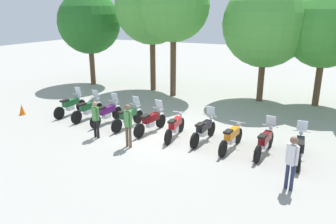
# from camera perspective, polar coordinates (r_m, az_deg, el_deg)

# --- Properties ---
(ground_plane) EXTENTS (80.00, 80.00, 0.00)m
(ground_plane) POSITION_cam_1_polar(r_m,az_deg,el_deg) (14.17, -0.90, -4.02)
(ground_plane) COLOR #9E9B93
(motorcycle_0) EXTENTS (0.62, 2.19, 1.37)m
(motorcycle_0) POSITION_cam_1_polar(r_m,az_deg,el_deg) (17.43, -16.78, 1.14)
(motorcycle_0) COLOR black
(motorcycle_0) RESTS_ON ground_plane
(motorcycle_1) EXTENTS (0.62, 2.19, 1.37)m
(motorcycle_1) POSITION_cam_1_polar(r_m,az_deg,el_deg) (16.54, -13.93, 0.51)
(motorcycle_1) COLOR black
(motorcycle_1) RESTS_ON ground_plane
(motorcycle_2) EXTENTS (0.62, 2.19, 1.37)m
(motorcycle_2) POSITION_cam_1_polar(r_m,az_deg,el_deg) (15.71, -10.71, -0.16)
(motorcycle_2) COLOR black
(motorcycle_2) RESTS_ON ground_plane
(motorcycle_3) EXTENTS (0.64, 2.19, 1.37)m
(motorcycle_3) POSITION_cam_1_polar(r_m,az_deg,el_deg) (14.98, -7.03, -0.85)
(motorcycle_3) COLOR black
(motorcycle_3) RESTS_ON ground_plane
(motorcycle_4) EXTENTS (0.69, 2.18, 1.37)m
(motorcycle_4) POSITION_cam_1_polar(r_m,az_deg,el_deg) (14.30, -3.03, -1.63)
(motorcycle_4) COLOR black
(motorcycle_4) RESTS_ON ground_plane
(motorcycle_5) EXTENTS (0.62, 2.19, 0.99)m
(motorcycle_5) POSITION_cam_1_polar(r_m,az_deg,el_deg) (13.69, 1.26, -2.55)
(motorcycle_5) COLOR black
(motorcycle_5) RESTS_ON ground_plane
(motorcycle_6) EXTENTS (0.62, 2.19, 1.37)m
(motorcycle_6) POSITION_cam_1_polar(r_m,az_deg,el_deg) (13.36, 6.34, -3.12)
(motorcycle_6) COLOR black
(motorcycle_6) RESTS_ON ground_plane
(motorcycle_7) EXTENTS (0.64, 2.19, 0.99)m
(motorcycle_7) POSITION_cam_1_polar(r_m,az_deg,el_deg) (12.77, 11.12, -4.40)
(motorcycle_7) COLOR black
(motorcycle_7) RESTS_ON ground_plane
(motorcycle_8) EXTENTS (0.64, 2.19, 1.37)m
(motorcycle_8) POSITION_cam_1_polar(r_m,az_deg,el_deg) (12.64, 16.69, -4.99)
(motorcycle_8) COLOR black
(motorcycle_8) RESTS_ON ground_plane
(motorcycle_9) EXTENTS (0.62, 2.19, 1.37)m
(motorcycle_9) POSITION_cam_1_polar(r_m,az_deg,el_deg) (12.45, 22.20, -5.93)
(motorcycle_9) COLOR black
(motorcycle_9) RESTS_ON ground_plane
(person_0) EXTENTS (0.40, 0.30, 1.72)m
(person_0) POSITION_cam_1_polar(r_m,az_deg,el_deg) (10.27, 20.97, -7.75)
(person_0) COLOR #232D4C
(person_0) RESTS_ON ground_plane
(person_1) EXTENTS (0.41, 0.23, 1.60)m
(person_1) POSITION_cam_1_polar(r_m,az_deg,el_deg) (13.88, -12.64, -0.85)
(person_1) COLOR black
(person_1) RESTS_ON ground_plane
(person_2) EXTENTS (0.41, 0.27, 1.76)m
(person_2) POSITION_cam_1_polar(r_m,az_deg,el_deg) (12.67, -7.06, -1.80)
(person_2) COLOR brown
(person_2) RESTS_ON ground_plane
(tree_0) EXTENTS (4.35, 4.35, 6.58)m
(tree_0) POSITION_cam_1_polar(r_m,az_deg,el_deg) (24.12, -13.71, 15.05)
(tree_0) COLOR brown
(tree_0) RESTS_ON ground_plane
(tree_1) EXTENTS (4.76, 4.76, 7.81)m
(tree_1) POSITION_cam_1_polar(r_m,az_deg,el_deg) (21.63, -2.83, 18.00)
(tree_1) COLOR brown
(tree_1) RESTS_ON ground_plane
(tree_2) EXTENTS (4.32, 4.32, 7.67)m
(tree_2) POSITION_cam_1_polar(r_m,az_deg,el_deg) (20.13, 0.96, 18.27)
(tree_2) COLOR brown
(tree_2) RESTS_ON ground_plane
(tree_3) EXTENTS (4.86, 4.86, 6.90)m
(tree_3) POSITION_cam_1_polar(r_m,az_deg,el_deg) (19.61, 16.85, 14.58)
(tree_3) COLOR brown
(tree_3) RESTS_ON ground_plane
(tree_4) EXTENTS (4.12, 4.12, 6.29)m
(tree_4) POSITION_cam_1_polar(r_m,az_deg,el_deg) (19.72, 26.01, 12.91)
(tree_4) COLOR brown
(tree_4) RESTS_ON ground_plane
(traffic_cone) EXTENTS (0.32, 0.32, 0.55)m
(traffic_cone) POSITION_cam_1_polar(r_m,az_deg,el_deg) (18.43, -24.35, 0.39)
(traffic_cone) COLOR orange
(traffic_cone) RESTS_ON ground_plane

